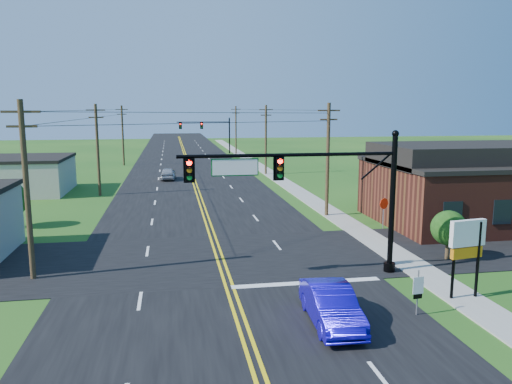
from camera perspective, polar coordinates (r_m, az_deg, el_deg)
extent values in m
plane|color=#184614|center=(18.13, -0.85, -18.62)|extent=(260.00, 260.00, 0.00)
cube|color=black|center=(66.40, -7.54, 2.06)|extent=(16.00, 220.00, 0.04)
cube|color=black|center=(29.18, -4.53, -7.50)|extent=(70.00, 10.00, 0.04)
cube|color=gray|center=(57.91, 3.30, 1.06)|extent=(2.00, 160.00, 0.08)
cylinder|color=black|center=(26.79, 15.30, -1.47)|extent=(0.28, 0.28, 7.20)
cylinder|color=black|center=(27.60, 14.99, -8.32)|extent=(0.60, 0.60, 0.50)
sphere|color=black|center=(26.36, 15.65, 6.45)|extent=(0.36, 0.36, 0.36)
cylinder|color=black|center=(24.59, 3.84, 4.25)|extent=(11.00, 0.18, 0.18)
cube|color=#055A19|center=(24.16, -2.42, 2.85)|extent=(2.30, 0.06, 0.85)
cylinder|color=black|center=(96.59, -3.05, 6.58)|extent=(0.28, 0.28, 7.20)
cylinder|color=black|center=(96.82, -3.03, 4.60)|extent=(0.60, 0.60, 0.50)
sphere|color=black|center=(96.47, -3.07, 8.77)|extent=(0.36, 0.36, 0.36)
cylinder|color=black|center=(96.04, -6.06, 7.95)|extent=(10.00, 0.18, 0.18)
cube|color=#055A19|center=(95.90, -7.98, 7.58)|extent=(2.30, 0.06, 0.85)
cube|color=#542118|center=(41.07, 23.55, -0.17)|extent=(14.00, 11.00, 4.40)
cube|color=black|center=(40.77, 23.77, 3.08)|extent=(14.20, 11.20, 0.30)
cube|color=#BDB4A1|center=(56.70, -26.63, 1.57)|extent=(12.00, 9.00, 3.40)
cube|color=black|center=(56.51, -26.77, 3.43)|extent=(12.20, 9.20, 0.30)
cylinder|color=#342918|center=(27.05, -24.71, 0.03)|extent=(0.28, 0.28, 9.00)
cube|color=#342918|center=(26.75, -25.30, 8.30)|extent=(1.80, 0.12, 0.12)
cube|color=#342918|center=(26.76, -25.19, 6.80)|extent=(1.40, 0.12, 0.12)
cylinder|color=#342918|center=(51.45, -17.64, 4.56)|extent=(0.28, 0.28, 9.00)
cube|color=#342918|center=(51.29, -17.86, 8.91)|extent=(1.80, 0.12, 0.12)
cube|color=#342918|center=(51.29, -17.82, 8.12)|extent=(1.40, 0.12, 0.12)
cylinder|color=#342918|center=(78.22, -14.98, 6.24)|extent=(0.28, 0.28, 9.00)
cube|color=#342918|center=(78.12, -15.11, 9.09)|extent=(1.80, 0.12, 0.12)
cube|color=#342918|center=(78.12, -15.08, 8.58)|extent=(1.40, 0.12, 0.12)
cylinder|color=#342918|center=(39.94, 8.20, 3.61)|extent=(0.28, 0.28, 9.00)
cube|color=#342918|center=(39.74, 8.33, 9.21)|extent=(1.80, 0.12, 0.12)
cube|color=#342918|center=(39.74, 8.31, 8.20)|extent=(1.40, 0.12, 0.12)
cylinder|color=#342918|center=(65.09, 1.14, 5.96)|extent=(0.28, 0.28, 9.00)
cube|color=#342918|center=(64.97, 1.15, 9.39)|extent=(1.80, 0.12, 0.12)
cube|color=#342918|center=(64.97, 1.15, 8.77)|extent=(1.40, 0.12, 0.12)
cylinder|color=#342918|center=(94.68, -2.31, 7.07)|extent=(0.28, 0.28, 9.00)
cube|color=#342918|center=(94.60, -2.32, 9.43)|extent=(1.80, 0.12, 0.12)
cube|color=#342918|center=(94.60, -2.32, 9.01)|extent=(1.40, 0.12, 0.12)
cylinder|color=#342918|center=(46.32, 13.89, -0.23)|extent=(0.24, 0.24, 1.85)
sphere|color=#13390D|center=(46.08, 13.97, 1.83)|extent=(3.00, 3.00, 3.00)
cylinder|color=#342918|center=(30.68, 21.04, -6.04)|extent=(0.24, 0.24, 1.32)
sphere|color=#13390D|center=(30.39, 21.17, -3.85)|extent=(2.00, 2.00, 2.00)
cylinder|color=#342918|center=(40.28, -26.21, -2.61)|extent=(0.24, 0.24, 1.54)
sphere|color=#13390D|center=(40.04, -26.36, -0.65)|extent=(2.40, 2.40, 2.40)
imported|color=#1308B8|center=(20.60, 8.58, -12.75)|extent=(1.85, 4.80, 1.56)
imported|color=#ABAAAF|center=(61.38, -10.01, 2.06)|extent=(1.93, 4.37, 1.46)
cylinder|color=slate|center=(22.16, 17.98, -10.94)|extent=(0.07, 0.07, 1.97)
cube|color=white|center=(21.94, 18.09, -9.54)|extent=(0.49, 0.08, 0.27)
cube|color=white|center=(22.06, 18.04, -10.42)|extent=(0.49, 0.08, 0.49)
cube|color=black|center=(22.18, 18.00, -11.29)|extent=(0.40, 0.07, 0.20)
cylinder|color=slate|center=(36.78, 14.35, -2.52)|extent=(0.09, 0.09, 2.13)
cylinder|color=red|center=(36.60, 14.42, -1.29)|extent=(0.77, 0.32, 0.81)
cylinder|color=black|center=(24.19, 21.65, -7.41)|extent=(0.16, 0.16, 3.57)
cylinder|color=black|center=(24.82, 24.02, -7.14)|extent=(0.16, 0.16, 3.57)
cube|color=silver|center=(24.18, 23.05, -4.34)|extent=(1.80, 0.54, 1.19)
cube|color=#CC720C|center=(24.39, 22.92, -6.38)|extent=(1.60, 0.47, 0.50)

